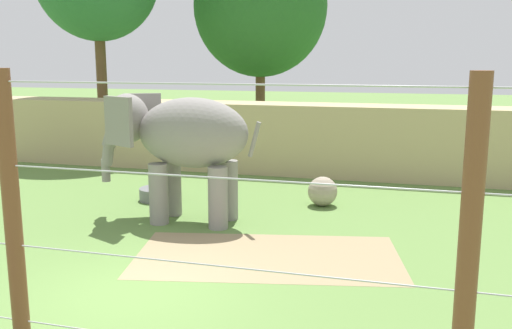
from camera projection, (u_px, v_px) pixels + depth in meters
The scene contains 8 objects.
ground_plane at pixel (135, 292), 9.75m from camera, with size 120.00×120.00×0.00m, color #5B7F3D.
dirt_patch at pixel (268, 256), 11.53m from camera, with size 5.41×2.88×0.01m, color #937F5B.
embankment_wall at pixel (280, 138), 19.97m from camera, with size 36.00×1.80×2.45m, color tan.
elephant at pixel (181, 138), 13.74m from camera, with size 4.25×1.79×3.15m.
enrichment_ball at pixel (323, 191), 15.43m from camera, with size 0.81×0.81×0.81m, color gray.
cable_fence at pixel (23, 227), 6.92m from camera, with size 11.20×0.21×3.89m.
water_tub at pixel (159, 194), 16.11m from camera, with size 1.10×1.10×0.35m.
tree_behind_wall at pixel (260, 7), 25.35m from camera, with size 6.03×6.03×9.49m.
Camera 1 is at (4.50, -8.26, 4.00)m, focal length 39.38 mm.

